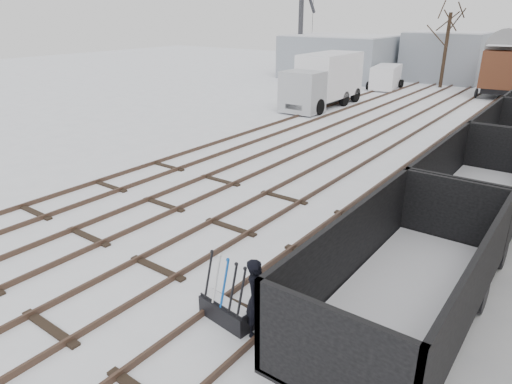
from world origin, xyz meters
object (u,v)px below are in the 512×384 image
ground_frame (226,310)px  freight_wagon_a (402,299)px  panel_van (386,77)px  worker (257,297)px  lorry (323,80)px  crane (301,49)px  box_van_wagon (501,66)px

ground_frame → freight_wagon_a: size_ratio=0.24×
ground_frame → panel_van: size_ratio=0.32×
worker → panel_van: size_ratio=0.37×
lorry → crane: (-9.86, 13.28, 0.85)m
ground_frame → freight_wagon_a: bearing=33.7°
lorry → panel_van: 10.26m
worker → lorry: lorry is taller
ground_frame → panel_van: panel_van is taller
box_van_wagon → crane: 18.93m
worker → crane: (-20.53, 35.54, 1.82)m
ground_frame → lorry: (-9.93, 22.37, 1.55)m
ground_frame → box_van_wagon: size_ratio=0.28×
worker → lorry: bearing=13.4°
crane → freight_wagon_a: bearing=-70.5°
box_van_wagon → crane: (-18.87, 1.46, 0.38)m
freight_wagon_a → crane: crane is taller
crane → lorry: bearing=-67.9°
box_van_wagon → panel_van: bearing=-175.0°
box_van_wagon → crane: bearing=169.9°
box_van_wagon → crane: size_ratio=0.53×
worker → box_van_wagon: 34.16m
freight_wagon_a → panel_van: 33.43m
freight_wagon_a → crane: (-22.97, 34.04, 1.69)m
lorry → panel_van: size_ratio=1.68×
worker → freight_wagon_a: size_ratio=0.27×
lorry → worker: bearing=-64.9°
worker → box_van_wagon: bearing=-9.4°
ground_frame → crane: bearing=126.0°
panel_van → crane: size_ratio=0.46×
freight_wagon_a → box_van_wagon: 32.86m
worker → crane: crane is taller
freight_wagon_a → panel_van: bearing=112.1°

